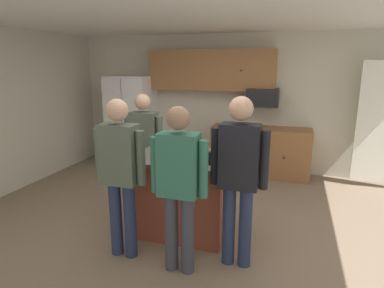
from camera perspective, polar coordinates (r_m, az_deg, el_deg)
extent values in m
plane|color=#7F6B56|center=(4.25, -0.62, -14.91)|extent=(7.04, 7.04, 0.00)
plane|color=white|center=(3.77, -0.73, 22.30)|extent=(7.04, 7.04, 0.00)
cube|color=beige|center=(6.49, 7.13, 7.13)|extent=(6.40, 0.10, 2.60)
cube|color=#936038|center=(6.34, 3.32, 12.72)|extent=(2.40, 0.35, 0.75)
sphere|color=#4C3823|center=(6.03, 8.52, 12.54)|extent=(0.04, 0.04, 0.04)
cube|color=#936038|center=(6.26, 11.77, -1.24)|extent=(1.80, 0.60, 0.90)
sphere|color=#4C3823|center=(5.93, 15.77, -2.32)|extent=(0.04, 0.04, 0.04)
cube|color=white|center=(6.83, -10.38, 3.99)|extent=(0.87, 0.70, 1.81)
cube|color=white|center=(6.62, -13.53, 3.52)|extent=(0.41, 0.04, 1.73)
cube|color=white|center=(6.41, -10.21, 3.36)|extent=(0.41, 0.04, 1.73)
cylinder|color=#B2B2B7|center=(6.47, -12.07, 4.18)|extent=(0.02, 0.02, 0.35)
cube|color=black|center=(6.10, 12.25, 7.92)|extent=(0.56, 0.40, 0.32)
cube|color=brown|center=(4.07, -1.29, -8.96)|extent=(1.06, 0.78, 0.93)
cube|color=#60564C|center=(3.91, -1.33, -2.37)|extent=(1.20, 0.92, 0.04)
cylinder|color=#383842|center=(3.39, -3.60, -15.07)|extent=(0.13, 0.13, 0.81)
cylinder|color=#383842|center=(3.34, -0.78, -15.52)|extent=(0.13, 0.13, 0.81)
cube|color=#2D6651|center=(3.08, -2.33, -3.67)|extent=(0.38, 0.22, 0.61)
sphere|color=#8C664C|center=(2.98, -2.41, 4.52)|extent=(0.22, 0.22, 0.22)
cylinder|color=#2D6651|center=(3.18, -6.41, -3.59)|extent=(0.09, 0.09, 0.55)
cylinder|color=#2D6651|center=(3.02, 1.98, -4.44)|extent=(0.09, 0.09, 0.55)
cylinder|color=#232D4C|center=(3.49, 6.41, -13.88)|extent=(0.13, 0.13, 0.85)
cylinder|color=#232D4C|center=(3.47, 9.25, -14.18)|extent=(0.13, 0.13, 0.85)
cube|color=black|center=(3.20, 8.26, -2.14)|extent=(0.38, 0.22, 0.64)
sphere|color=tan|center=(3.11, 8.55, 6.13)|extent=(0.23, 0.23, 0.23)
cylinder|color=black|center=(3.25, 4.07, -2.11)|extent=(0.09, 0.09, 0.58)
cylinder|color=black|center=(3.18, 12.52, -2.79)|extent=(0.09, 0.09, 0.58)
cylinder|color=#232D4C|center=(3.72, -13.09, -12.52)|extent=(0.13, 0.13, 0.83)
cylinder|color=#232D4C|center=(3.64, -10.72, -12.99)|extent=(0.13, 0.13, 0.83)
cube|color=#4C5647|center=(3.42, -12.52, -1.78)|extent=(0.38, 0.22, 0.62)
sphere|color=tan|center=(3.33, -12.93, 5.77)|extent=(0.23, 0.23, 0.23)
cylinder|color=#4C5647|center=(3.55, -15.87, -1.73)|extent=(0.09, 0.09, 0.56)
cylinder|color=#4C5647|center=(3.32, -8.90, -2.45)|extent=(0.09, 0.09, 0.56)
cylinder|color=tan|center=(4.82, -9.05, -6.29)|extent=(0.13, 0.13, 0.80)
cylinder|color=tan|center=(4.75, -7.20, -6.53)|extent=(0.13, 0.13, 0.80)
cube|color=#4C5647|center=(4.59, -8.42, 1.82)|extent=(0.38, 0.22, 0.60)
sphere|color=tan|center=(4.52, -8.62, 7.26)|extent=(0.22, 0.22, 0.22)
cylinder|color=#4C5647|center=(4.71, -11.05, 1.75)|extent=(0.09, 0.09, 0.54)
cylinder|color=#4C5647|center=(4.50, -5.66, 1.39)|extent=(0.09, 0.09, 0.54)
cylinder|color=black|center=(3.97, 4.30, -0.75)|extent=(0.08, 0.08, 0.15)
cylinder|color=black|center=(4.10, -4.00, -0.25)|extent=(0.06, 0.06, 0.15)
cylinder|color=black|center=(3.59, -0.60, -2.52)|extent=(0.07, 0.07, 0.12)
cylinder|color=#4C6B99|center=(4.08, -0.79, -0.67)|extent=(0.08, 0.08, 0.10)
torus|color=#4C6B99|center=(4.06, -0.05, -0.66)|extent=(0.06, 0.01, 0.06)
cylinder|color=black|center=(4.24, -5.25, 0.11)|extent=(0.07, 0.07, 0.14)
cylinder|color=black|center=(3.56, 3.40, -2.53)|extent=(0.07, 0.07, 0.14)
cube|color=#B7B7BC|center=(3.82, 0.17, -2.28)|extent=(0.44, 0.30, 0.02)
cube|color=#A8A8AD|center=(3.82, 0.17, -1.99)|extent=(0.44, 0.30, 0.02)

